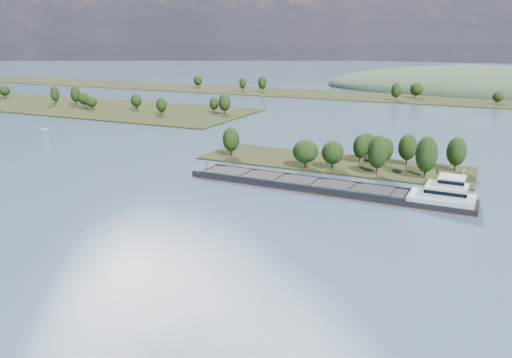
% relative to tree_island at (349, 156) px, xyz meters
% --- Properties ---
extents(ground, '(1800.00, 1800.00, 0.00)m').
position_rel_tree_island_xyz_m(ground, '(-6.74, -58.38, -4.16)').
color(ground, '#3C5168').
rests_on(ground, ground).
extents(tree_island, '(100.00, 30.89, 15.57)m').
position_rel_tree_island_xyz_m(tree_island, '(0.00, 0.00, 0.00)').
color(tree_island, black).
rests_on(tree_island, ground).
extents(left_bank, '(300.00, 80.00, 14.68)m').
position_rel_tree_island_xyz_m(left_bank, '(-234.96, 81.71, -3.29)').
color(left_bank, black).
rests_on(left_bank, ground).
extents(back_shoreline, '(900.00, 60.00, 15.52)m').
position_rel_tree_island_xyz_m(back_shoreline, '(2.66, 221.56, -3.40)').
color(back_shoreline, black).
rests_on(back_shoreline, ground).
extents(hill_west, '(320.00, 160.00, 44.00)m').
position_rel_tree_island_xyz_m(hill_west, '(53.26, 321.62, -4.16)').
color(hill_west, '#364A33').
rests_on(hill_west, ground).
extents(cargo_barge, '(90.09, 13.23, 12.15)m').
position_rel_tree_island_xyz_m(cargo_barge, '(6.80, -31.86, -2.63)').
color(cargo_barge, black).
rests_on(cargo_barge, ground).
extents(motorboat, '(5.84, 3.38, 2.12)m').
position_rel_tree_island_xyz_m(motorboat, '(-155.90, 4.07, -3.10)').
color(motorboat, white).
rests_on(motorboat, ground).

